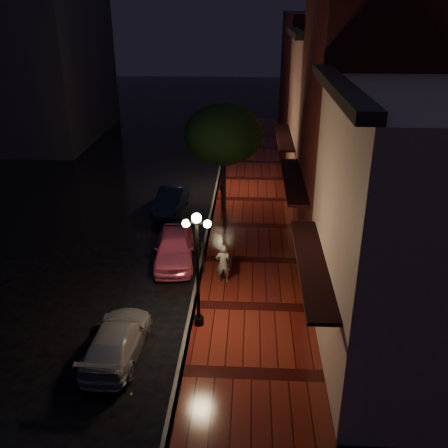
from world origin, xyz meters
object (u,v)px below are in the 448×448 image
at_px(streetlamp_far, 222,151).
at_px(street_tree, 224,136).
at_px(streetlamp_near, 198,264).
at_px(woman_with_umbrella, 223,248).
at_px(navy_car, 171,200).
at_px(pink_car, 175,248).
at_px(parking_meter, 203,254).
at_px(silver_car, 117,340).

bearing_deg(streetlamp_far, street_tree, -85.09).
distance_m(streetlamp_near, streetlamp_far, 14.00).
bearing_deg(woman_with_umbrella, navy_car, -72.45).
bearing_deg(pink_car, street_tree, 68.00).
xyz_separation_m(navy_car, woman_with_umbrella, (3.34, -7.79, 1.05)).
distance_m(pink_car, parking_meter, 1.83).
bearing_deg(woman_with_umbrella, parking_meter, -43.63).
height_order(navy_car, woman_with_umbrella, woman_with_umbrella).
height_order(streetlamp_far, silver_car, streetlamp_far).
bearing_deg(streetlamp_far, woman_with_umbrella, -86.38).
bearing_deg(navy_car, woman_with_umbrella, -62.44).
xyz_separation_m(streetlamp_far, silver_car, (-2.53, -15.64, -2.01)).
height_order(navy_car, silver_car, navy_car).
bearing_deg(pink_car, navy_car, 94.92).
height_order(silver_car, parking_meter, parking_meter).
bearing_deg(pink_car, parking_meter, -44.84).
relative_size(street_tree, silver_car, 1.42).
xyz_separation_m(streetlamp_near, parking_meter, (-0.20, 3.73, -1.58)).
distance_m(street_tree, pink_car, 7.30).
relative_size(streetlamp_far, navy_car, 1.09).
xyz_separation_m(street_tree, navy_car, (-2.91, -0.16, -3.59)).
distance_m(navy_car, silver_car, 12.47).
xyz_separation_m(navy_car, parking_meter, (2.45, -7.10, 0.37)).
distance_m(navy_car, woman_with_umbrella, 8.55).
relative_size(silver_car, parking_meter, 2.82).
distance_m(streetlamp_far, navy_car, 4.57).
xyz_separation_m(woman_with_umbrella, parking_meter, (-0.89, 0.70, -0.68)).
xyz_separation_m(streetlamp_near, street_tree, (0.26, 10.99, 1.64)).
relative_size(streetlamp_far, street_tree, 0.74).
relative_size(streetlamp_near, pink_car, 1.02).
relative_size(streetlamp_near, parking_meter, 2.98).
relative_size(streetlamp_far, pink_car, 1.02).
xyz_separation_m(streetlamp_far, pink_car, (-1.59, -9.12, -1.88)).
xyz_separation_m(streetlamp_near, streetlamp_far, (0.00, 14.00, 0.00)).
relative_size(streetlamp_far, silver_car, 1.06).
height_order(streetlamp_near, pink_car, streetlamp_near).
height_order(streetlamp_near, navy_car, streetlamp_near).
distance_m(streetlamp_near, woman_with_umbrella, 3.24).
xyz_separation_m(pink_car, woman_with_umbrella, (2.28, -1.84, 0.99)).
bearing_deg(pink_car, woman_with_umbrella, -44.20).
xyz_separation_m(streetlamp_near, woman_with_umbrella, (0.69, 3.03, -0.90)).
bearing_deg(streetlamp_near, navy_car, 103.75).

